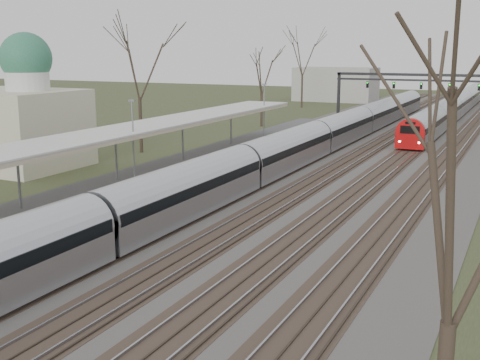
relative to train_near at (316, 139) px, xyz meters
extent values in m
cube|color=#474442|center=(2.50, 1.58, -1.43)|extent=(24.00, 160.00, 0.10)
cube|color=#4C3828|center=(-3.50, 1.58, -1.39)|extent=(2.60, 160.00, 0.06)
cube|color=gray|center=(-4.22, 1.58, -1.32)|extent=(0.07, 160.00, 0.12)
cube|color=gray|center=(-2.78, 1.58, -1.32)|extent=(0.07, 160.00, 0.12)
cube|color=#4C3828|center=(0.00, 1.58, -1.39)|extent=(2.60, 160.00, 0.06)
cube|color=gray|center=(-0.72, 1.58, -1.32)|extent=(0.07, 160.00, 0.12)
cube|color=gray|center=(0.72, 1.58, -1.32)|extent=(0.07, 160.00, 0.12)
cube|color=#4C3828|center=(3.50, 1.58, -1.39)|extent=(2.60, 160.00, 0.06)
cube|color=gray|center=(2.78, 1.58, -1.32)|extent=(0.07, 160.00, 0.12)
cube|color=gray|center=(4.22, 1.58, -1.32)|extent=(0.07, 160.00, 0.12)
cube|color=#4C3828|center=(7.00, 1.58, -1.39)|extent=(2.60, 160.00, 0.06)
cube|color=gray|center=(6.28, 1.58, -1.32)|extent=(0.07, 160.00, 0.12)
cube|color=gray|center=(7.72, 1.58, -1.32)|extent=(0.07, 160.00, 0.12)
cube|color=#4C3828|center=(10.50, 1.58, -1.39)|extent=(2.60, 160.00, 0.06)
cube|color=gray|center=(9.78, 1.58, -1.32)|extent=(0.07, 160.00, 0.12)
cube|color=gray|center=(11.22, 1.58, -1.32)|extent=(0.07, 160.00, 0.12)
cube|color=#9E9B93|center=(-6.55, -15.92, -0.98)|extent=(3.50, 69.00, 1.00)
cylinder|color=slate|center=(-6.55, -27.42, 1.02)|extent=(0.14, 0.14, 3.00)
cylinder|color=slate|center=(-6.55, -19.42, 1.02)|extent=(0.14, 0.14, 3.00)
cylinder|color=slate|center=(-6.55, -11.42, 1.02)|extent=(0.14, 0.14, 3.00)
cylinder|color=slate|center=(-6.55, -3.42, 1.02)|extent=(0.14, 0.14, 3.00)
cube|color=silver|center=(-6.55, -20.42, 2.57)|extent=(4.10, 50.00, 0.12)
cube|color=#C3B597|center=(-6.55, -20.42, 2.40)|extent=(4.10, 50.00, 0.25)
cube|color=beige|center=(-19.50, -15.42, 1.52)|extent=(10.00, 8.00, 6.00)
cylinder|color=silver|center=(-17.50, -15.42, 5.72)|extent=(3.20, 3.20, 2.50)
sphere|color=#29674A|center=(-17.50, -15.42, 6.92)|extent=(3.80, 3.80, 3.80)
cube|color=black|center=(-7.50, 31.58, 1.52)|extent=(0.35, 0.35, 6.00)
cube|color=black|center=(2.75, 31.58, 4.42)|extent=(21.00, 0.35, 0.35)
cube|color=black|center=(2.75, 31.58, 3.72)|extent=(21.00, 0.25, 0.25)
cube|color=black|center=(-3.50, 31.38, 3.02)|extent=(0.32, 0.22, 0.85)
sphere|color=#0CFF19|center=(-3.50, 31.24, 3.27)|extent=(0.16, 0.16, 0.16)
cube|color=black|center=(0.00, 31.38, 3.02)|extent=(0.32, 0.22, 0.85)
sphere|color=#0CFF19|center=(0.00, 31.24, 3.27)|extent=(0.16, 0.16, 0.16)
cube|color=black|center=(3.50, 31.38, 3.02)|extent=(0.32, 0.22, 0.85)
sphere|color=#0CFF19|center=(3.50, 31.24, 3.27)|extent=(0.16, 0.16, 0.16)
cube|color=black|center=(7.00, 31.38, 3.02)|extent=(0.32, 0.22, 0.85)
sphere|color=#0CFF19|center=(7.00, 31.24, 3.27)|extent=(0.16, 0.16, 0.16)
cube|color=black|center=(10.50, 31.38, 3.02)|extent=(0.32, 0.22, 0.85)
sphere|color=#0CFF19|center=(10.50, 31.24, 3.27)|extent=(0.16, 0.16, 0.16)
cylinder|color=#2D231C|center=(-14.50, -5.42, 1.00)|extent=(0.30, 0.30, 4.95)
cube|color=#AAACB4|center=(0.00, 0.24, -0.38)|extent=(2.55, 90.00, 1.60)
cylinder|color=#AAACB4|center=(0.00, 0.24, 0.27)|extent=(2.60, 89.70, 2.60)
cube|color=black|center=(0.00, 0.24, 0.37)|extent=(2.62, 89.40, 0.55)
cube|color=black|center=(0.00, 0.24, -1.30)|extent=(1.80, 89.00, 0.35)
cube|color=#AAACB4|center=(7.00, 42.75, -0.38)|extent=(2.55, 75.00, 1.60)
cylinder|color=#AAACB4|center=(7.00, 42.75, 0.27)|extent=(2.60, 74.70, 2.60)
cube|color=black|center=(7.00, 42.75, 0.37)|extent=(2.62, 74.40, 0.55)
cube|color=#BF0A0C|center=(7.00, 5.35, -0.43)|extent=(2.55, 0.50, 1.50)
cylinder|color=#BF0A0C|center=(7.00, 5.40, 0.27)|extent=(2.60, 0.60, 2.60)
cube|color=black|center=(7.00, 5.13, 0.57)|extent=(1.70, 0.12, 0.70)
sphere|color=white|center=(6.15, 5.15, -0.53)|extent=(0.22, 0.22, 0.22)
sphere|color=white|center=(7.85, 5.15, -0.53)|extent=(0.22, 0.22, 0.22)
cube|color=black|center=(7.00, 42.75, -1.30)|extent=(1.80, 74.00, 0.35)
camera|label=1|loc=(16.50, -49.34, 7.45)|focal=45.00mm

